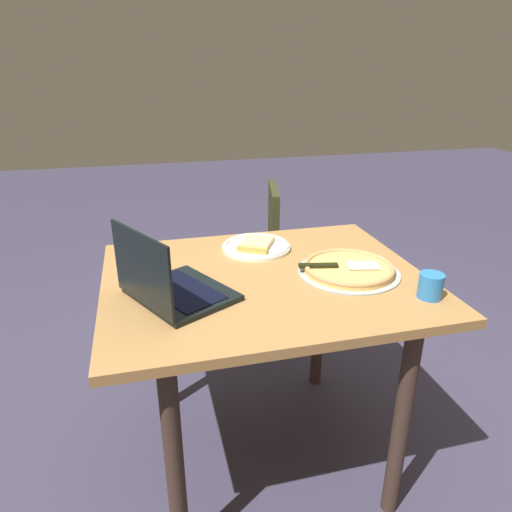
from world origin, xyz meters
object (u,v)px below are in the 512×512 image
Objects in this scene: pizza_plate at (256,246)px; dining_table at (264,304)px; pizza_tray at (349,268)px; laptop at (170,286)px; drink_cup at (431,286)px; table_knife at (135,251)px; chair_near at (253,252)px.

dining_table is at bearing 82.51° from pizza_plate.
pizza_tray reaches higher than dining_table.
dining_table is 3.07× the size of pizza_tray.
laptop is at bearing 43.87° from pizza_plate.
pizza_tray is at bearing 131.47° from pizza_plate.
drink_cup is (-0.45, 0.27, 0.15)m from dining_table.
table_knife reaches higher than dining_table.
laptop reaches higher than table_knife.
laptop is 1.12× the size of pizza_tray.
drink_cup is at bearing 145.29° from table_knife.
chair_near is (-0.17, -0.87, -0.17)m from dining_table.
drink_cup is 1.21m from chair_near.
dining_table is 2.74× the size of laptop.
laptop is at bearing -12.83° from drink_cup.
drink_cup is 0.09× the size of chair_near.
pizza_plate is at bearing -136.13° from laptop.
chair_near is at bearing -76.18° from drink_cup.
chair_near is at bearing -101.20° from dining_table.
pizza_tray is 4.44× the size of drink_cup.
pizza_plate reaches higher than table_knife.
laptop reaches higher than drink_cup.
chair_near reaches higher than pizza_tray.
chair_near is at bearing -102.63° from pizza_plate.
chair_near is (-0.49, -0.96, -0.32)m from laptop.
pizza_tray is at bearing 171.21° from dining_table.
pizza_tray reaches higher than table_knife.
dining_table is 1.25× the size of chair_near.
chair_near reaches higher than dining_table.
chair_near reaches higher than table_knife.
pizza_tray is (-0.26, 0.29, 0.00)m from pizza_plate.
pizza_plate is at bearing 77.37° from chair_near.
laptop is 0.45m from table_knife.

